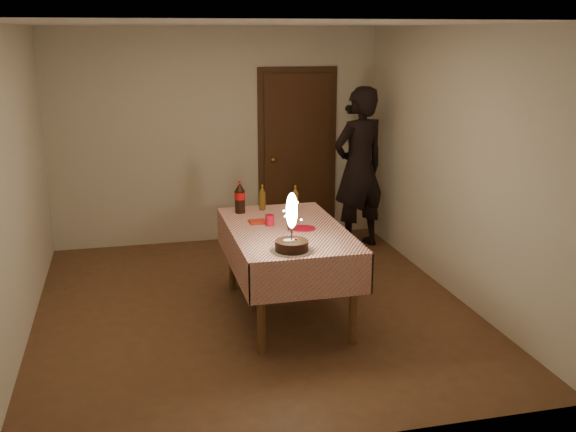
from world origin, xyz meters
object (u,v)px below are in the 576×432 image
(clear_cup, at_px, (291,226))
(cola_bottle, at_px, (240,197))
(red_plate, at_px, (303,228))
(amber_bottle_left, at_px, (262,198))
(red_cup, at_px, (270,220))
(amber_bottle_right, at_px, (295,199))
(dining_table, at_px, (287,240))
(birthday_cake, at_px, (292,237))
(photographer, at_px, (359,168))

(clear_cup, bearing_deg, cola_bottle, 115.50)
(red_plate, distance_m, amber_bottle_left, 0.79)
(red_cup, relative_size, amber_bottle_right, 0.39)
(red_cup, bearing_deg, dining_table, -41.86)
(clear_cup, height_order, cola_bottle, cola_bottle)
(dining_table, bearing_deg, red_plate, -23.97)
(red_cup, relative_size, clear_cup, 1.11)
(birthday_cake, bearing_deg, red_cup, 91.24)
(cola_bottle, bearing_deg, photographer, 35.22)
(photographer, bearing_deg, dining_table, -126.42)
(clear_cup, bearing_deg, red_plate, 10.67)
(cola_bottle, relative_size, amber_bottle_right, 1.25)
(clear_cup, bearing_deg, photographer, 55.30)
(photographer, bearing_deg, amber_bottle_left, -141.86)
(dining_table, xyz_separation_m, birthday_cake, (-0.12, -0.65, 0.23))
(birthday_cake, relative_size, amber_bottle_left, 1.89)
(dining_table, bearing_deg, amber_bottle_left, 96.97)
(clear_cup, bearing_deg, amber_bottle_right, 72.81)
(red_cup, distance_m, amber_bottle_left, 0.57)
(amber_bottle_left, xyz_separation_m, photographer, (1.40, 1.10, 0.03))
(cola_bottle, bearing_deg, amber_bottle_left, 13.20)
(birthday_cake, bearing_deg, amber_bottle_left, 88.64)
(red_plate, bearing_deg, dining_table, 156.03)
(amber_bottle_left, bearing_deg, photographer, 38.14)
(red_plate, height_order, amber_bottle_right, amber_bottle_right)
(clear_cup, distance_m, amber_bottle_left, 0.78)
(dining_table, height_order, birthday_cake, birthday_cake)
(dining_table, distance_m, red_plate, 0.19)
(birthday_cake, bearing_deg, amber_bottle_right, 74.45)
(red_cup, distance_m, photographer, 2.20)
(red_plate, height_order, photographer, photographer)
(amber_bottle_left, bearing_deg, dining_table, -83.03)
(dining_table, relative_size, clear_cup, 19.11)
(amber_bottle_left, distance_m, amber_bottle_right, 0.33)
(dining_table, xyz_separation_m, amber_bottle_right, (0.22, 0.57, 0.23))
(red_plate, bearing_deg, clear_cup, -169.33)
(red_cup, bearing_deg, amber_bottle_left, 85.13)
(red_cup, height_order, photographer, photographer)
(birthday_cake, xyz_separation_m, clear_cup, (0.14, 0.57, -0.08))
(red_plate, xyz_separation_m, cola_bottle, (-0.46, 0.69, 0.15))
(dining_table, relative_size, cola_bottle, 5.42)
(red_plate, relative_size, red_cup, 2.20)
(amber_bottle_right, bearing_deg, dining_table, -111.47)
(amber_bottle_right, bearing_deg, red_cup, -128.16)
(red_plate, distance_m, cola_bottle, 0.84)
(birthday_cake, distance_m, clear_cup, 0.59)
(birthday_cake, relative_size, cola_bottle, 1.52)
(birthday_cake, xyz_separation_m, photographer, (1.43, 2.43, 0.02))
(birthday_cake, bearing_deg, red_plate, 66.58)
(birthday_cake, bearing_deg, dining_table, 79.96)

